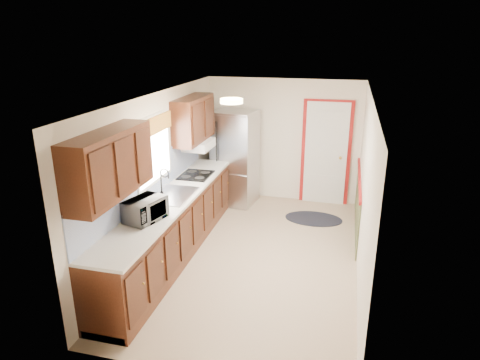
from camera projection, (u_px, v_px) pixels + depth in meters
The scene contains 8 objects.
room_shell at pixel (256, 181), 6.11m from camera, with size 3.20×5.20×2.52m.
kitchen_run at pixel (169, 206), 6.26m from camera, with size 0.63×4.00×2.20m.
back_wall_trim at pixel (332, 163), 8.01m from camera, with size 1.12×2.30×2.08m.
ceiling_fixture at pixel (231, 101), 5.62m from camera, with size 0.30×0.30×0.06m, color #FFD88C.
microwave at pixel (145, 207), 5.41m from camera, with size 0.52×0.29×0.35m, color white.
refrigerator at pixel (235, 158), 8.28m from camera, with size 0.85×0.81×1.83m.
rug at pixel (314, 219), 7.77m from camera, with size 1.03×0.66×0.01m, color black.
cooktop at pixel (196, 175), 7.16m from camera, with size 0.49×0.59×0.02m, color black.
Camera 1 is at (1.20, -5.65, 3.21)m, focal length 32.00 mm.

